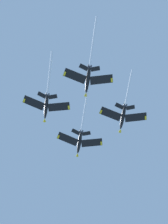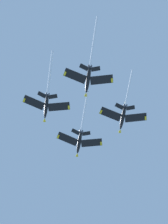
{
  "view_description": "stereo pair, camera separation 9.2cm",
  "coord_description": "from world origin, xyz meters",
  "px_view_note": "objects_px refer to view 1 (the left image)",
  "views": [
    {
      "loc": [
        -9.31,
        -10.32,
        1.94
      ],
      "look_at": [
        2.79,
        -18.59,
        174.92
      ],
      "focal_mm": 67.03,
      "sensor_mm": 36.0,
      "label": 1
    },
    {
      "loc": [
        -9.26,
        -10.24,
        1.94
      ],
      "look_at": [
        2.79,
        -18.59,
        174.92
      ],
      "focal_mm": 67.03,
      "sensor_mm": 36.0,
      "label": 2
    }
  ],
  "objects_px": {
    "jet_lead": "(80,136)",
    "jet_left_wing": "(47,98)",
    "jet_right_wing": "(124,112)",
    "jet_slot": "(89,72)"
  },
  "relations": [
    {
      "from": "jet_left_wing",
      "to": "jet_right_wing",
      "type": "relative_size",
      "value": 1.12
    },
    {
      "from": "jet_left_wing",
      "to": "jet_slot",
      "type": "height_order",
      "value": "jet_left_wing"
    },
    {
      "from": "jet_lead",
      "to": "jet_left_wing",
      "type": "bearing_deg",
      "value": 106.67
    },
    {
      "from": "jet_lead",
      "to": "jet_left_wing",
      "type": "height_order",
      "value": "jet_lead"
    },
    {
      "from": "jet_lead",
      "to": "jet_slot",
      "type": "height_order",
      "value": "jet_lead"
    },
    {
      "from": "jet_lead",
      "to": "jet_slot",
      "type": "distance_m",
      "value": 30.68
    },
    {
      "from": "jet_right_wing",
      "to": "jet_slot",
      "type": "distance_m",
      "value": 23.48
    },
    {
      "from": "jet_slot",
      "to": "jet_right_wing",
      "type": "bearing_deg",
      "value": -75.28
    },
    {
      "from": "jet_lead",
      "to": "jet_left_wing",
      "type": "distance_m",
      "value": 22.55
    },
    {
      "from": "jet_right_wing",
      "to": "jet_slot",
      "type": "height_order",
      "value": "jet_right_wing"
    }
  ]
}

